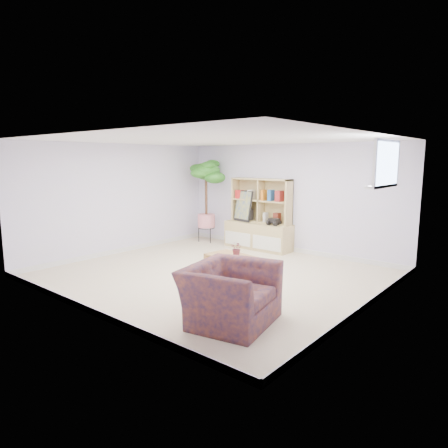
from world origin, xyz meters
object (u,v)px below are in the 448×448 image
Objects in this scene: storage_unit at (258,214)px; coffee_table at (234,267)px; floor_tree at (206,201)px; armchair at (230,290)px.

storage_unit reaches higher than coffee_table.
floor_tree reaches higher than coffee_table.
coffee_table is at bearing -64.89° from storage_unit.
armchair is (1.14, -1.50, 0.22)m from coffee_table.
coffee_table is 1.90m from armchair.
coffee_table is 0.86× the size of armchair.
storage_unit is 4.34m from armchair.
floor_tree is at bearing 149.09° from coffee_table.
floor_tree is (-2.49, 2.03, 0.83)m from coffee_table.
armchair is at bearing -44.42° from coffee_table.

